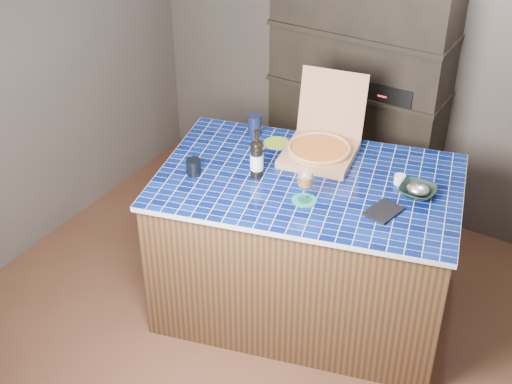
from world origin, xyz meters
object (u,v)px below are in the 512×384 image
Objects in this scene: mead_bottle at (257,158)px; wine_glass at (305,179)px; dvd_case at (384,211)px; pizza_box at (321,146)px; bowl at (418,191)px; kitchen_island at (306,245)px.

mead_bottle is 1.48× the size of wine_glass.
wine_glass is 1.01× the size of dvd_case.
pizza_box is at bearing 106.85° from wine_glass.
mead_bottle is 1.48× the size of bowl.
dvd_case is 0.27m from bowl.
wine_glass is 0.45m from dvd_case.
bowl is at bearing -19.69° from pizza_box.
kitchen_island is 6.52× the size of mead_bottle.
pizza_box reaches higher than wine_glass.
bowl reaches higher than kitchen_island.
kitchen_island is 9.68× the size of wine_glass.
mead_bottle is at bearing -128.33° from pizza_box.
pizza_box is at bearing 170.45° from bowl.
kitchen_island is 3.42× the size of pizza_box.
bowl is (0.51, 0.37, -0.12)m from wine_glass.
mead_bottle reaches higher than bowl.
mead_bottle is (-0.28, -0.12, 0.59)m from kitchen_island.
pizza_box is 0.45m from mead_bottle.
bowl is at bearing 1.25° from kitchen_island.
wine_glass is at bearing -83.29° from pizza_box.
mead_bottle is at bearing -171.30° from kitchen_island.
kitchen_island is 0.69m from dvd_case.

